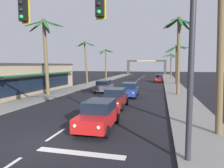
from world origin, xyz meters
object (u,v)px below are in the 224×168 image
Objects in this scene: sedan_lead_at_stop_bar at (99,114)px; palm_right_second at (178,41)px; traffic_signal_mast at (105,25)px; palm_right_farthest at (171,60)px; palm_right_third at (177,56)px; palm_left_second at (45,44)px; sedan_fifth_in_queue at (130,90)px; sedan_parked_nearest_kerb at (159,78)px; palm_right_nearest at (221,9)px; palm_left_farthest at (106,57)px; town_gateway_arch at (146,65)px; palm_left_third at (86,54)px; storefront_strip_left at (22,78)px; sedan_third_in_queue at (115,98)px; sedan_oncoming_far at (104,86)px.

sedan_lead_at_stop_bar is 16.86m from palm_right_second.
palm_right_farthest is (4.81, 47.47, -0.35)m from traffic_signal_mast.
palm_right_second reaches higher than palm_right_third.
palm_left_second is (-10.12, 10.88, 5.49)m from sedan_lead_at_stop_bar.
sedan_parked_nearest_kerb is at bearing 81.75° from sedan_fifth_in_queue.
palm_right_nearest is 14.65m from palm_right_second.
palm_left_second is 24.92m from palm_right_third.
palm_left_farthest is 0.52× the size of town_gateway_arch.
palm_left_farthest is 0.85× the size of palm_right_nearest.
sedan_lead_at_stop_bar is 12.49m from sedan_fifth_in_queue.
palm_left_third is 18.60m from palm_right_second.
sedan_parked_nearest_kerb is 20.87m from palm_right_second.
storefront_strip_left is at bearing 160.28° from palm_left_second.
sedan_fifth_in_queue is (-0.04, 12.49, 0.00)m from sedan_lead_at_stop_bar.
palm_right_nearest is (6.48, -12.31, 5.75)m from sedan_fifth_in_queue.
sedan_fifth_in_queue is 11.60m from palm_left_second.
sedan_third_in_queue is (-0.39, 6.24, 0.00)m from sedan_lead_at_stop_bar.
palm_right_second reaches higher than town_gateway_arch.
sedan_fifth_in_queue is 0.48× the size of palm_left_second.
palm_right_farthest is at bearing 63.92° from palm_left_second.
palm_left_farthest is at bearing 106.68° from sedan_third_in_queue.
sedan_third_in_queue and sedan_parked_nearest_kerb have the same top height.
storefront_strip_left is at bearing -141.50° from palm_right_third.
palm_left_farthest is at bearing 164.11° from sedan_parked_nearest_kerb.
sedan_third_in_queue is 0.48× the size of palm_left_second.
sedan_lead_at_stop_bar is at bearing -86.41° from sedan_third_in_queue.
palm_left_third is at bearing 69.21° from storefront_strip_left.
palm_right_third is at bearing 69.05° from sedan_fifth_in_queue.
sedan_fifth_in_queue is (-1.37, 15.85, -4.55)m from traffic_signal_mast.
palm_left_farthest is (-10.05, 38.46, 4.94)m from sedan_lead_at_stop_bar.
palm_right_second reaches higher than sedan_fifth_in_queue.
palm_left_second is 1.35× the size of palm_right_farthest.
palm_right_second is at bearing -93.53° from palm_right_third.
sedan_oncoming_far is at bearing -109.85° from palm_right_farthest.
storefront_strip_left reaches higher than sedan_fifth_in_queue.
sedan_lead_at_stop_bar is 27.15m from palm_left_third.
sedan_parked_nearest_kerb is 0.48× the size of palm_left_second.
palm_left_third is 0.90× the size of palm_right_nearest.
sedan_oncoming_far is (-4.09, 3.18, 0.00)m from sedan_fifth_in_queue.
traffic_signal_mast reaches higher than sedan_third_in_queue.
sedan_lead_at_stop_bar is 44.73m from palm_right_farthest.
palm_left_second is at bearing 132.93° from sedan_lead_at_stop_bar.
palm_right_third is at bearing 16.10° from palm_left_third.
sedan_oncoming_far is at bearing 104.75° from sedan_lead_at_stop_bar.
sedan_lead_at_stop_bar is 16.21m from sedan_oncoming_far.
palm_right_farthest is at bearing 78.95° from sedan_fifth_in_queue.
palm_right_nearest reaches higher than palm_left_third.
sedan_third_in_queue is 0.49× the size of palm_right_nearest.
sedan_fifth_in_queue is 8.43m from palm_right_second.
palm_right_nearest is at bearing -90.04° from palm_right_third.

